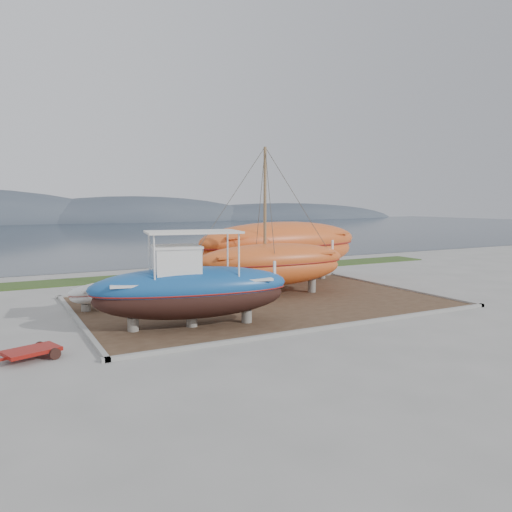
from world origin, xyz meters
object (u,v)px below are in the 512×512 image
orange_sailboat (272,223)px  red_trailer (32,354)px  white_dinghy (108,295)px  blue_caique (191,279)px  orange_bare_hull (281,253)px

orange_sailboat → red_trailer: size_ratio=3.49×
white_dinghy → orange_sailboat: (8.62, -1.18, 3.40)m
blue_caique → orange_bare_hull: 12.10m
white_dinghy → red_trailer: (-3.92, -6.99, -0.50)m
white_dinghy → orange_sailboat: orange_sailboat is taller
orange_sailboat → orange_bare_hull: 4.96m
white_dinghy → red_trailer: bearing=-140.9°
blue_caique → orange_sailboat: bearing=44.8°
red_trailer → blue_caique: bearing=-5.7°
red_trailer → orange_sailboat: bearing=6.3°
orange_bare_hull → red_trailer: 18.01m
orange_bare_hull → red_trailer: (-15.28, -9.37, -1.77)m
white_dinghy → red_trailer: white_dinghy is taller
orange_bare_hull → orange_sailboat: bearing=-131.1°
orange_bare_hull → red_trailer: orange_bare_hull is taller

